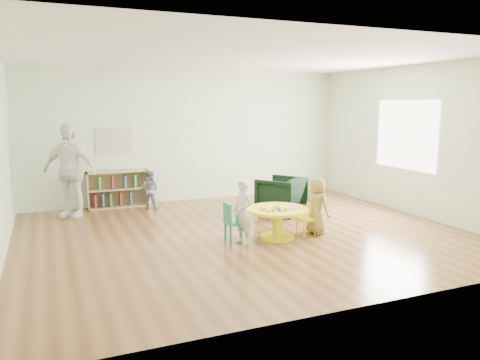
{
  "coord_description": "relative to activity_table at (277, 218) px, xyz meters",
  "views": [
    {
      "loc": [
        -2.89,
        -6.75,
        2.09
      ],
      "look_at": [
        -0.21,
        -0.3,
        0.95
      ],
      "focal_mm": 35.0,
      "sensor_mm": 36.0,
      "label": 1
    }
  ],
  "objects": [
    {
      "name": "child_right",
      "position": [
        0.71,
        -0.0,
        0.13
      ],
      "size": [
        0.38,
        0.5,
        0.92
      ],
      "primitive_type": "imported",
      "rotation": [
        0.0,
        0.0,
        1.79
      ],
      "color": "yellow",
      "rests_on": "ground"
    },
    {
      "name": "adult_caretaker",
      "position": [
        -2.9,
        2.72,
        0.54
      ],
      "size": [
        1.09,
        0.91,
        1.74
      ],
      "primitive_type": "imported",
      "rotation": [
        0.0,
        0.0,
        -0.58
      ],
      "color": "white",
      "rests_on": "ground"
    },
    {
      "name": "room",
      "position": [
        -0.37,
        0.42,
        1.56
      ],
      "size": [
        7.1,
        7.0,
        2.8
      ],
      "color": "brown",
      "rests_on": "ground"
    },
    {
      "name": "kid_chair_left",
      "position": [
        -0.71,
        0.09,
        -0.01
      ],
      "size": [
        0.34,
        0.34,
        0.61
      ],
      "rotation": [
        0.0,
        0.0,
        -1.63
      ],
      "color": "#198D67",
      "rests_on": "ground"
    },
    {
      "name": "child_left",
      "position": [
        -0.61,
        -0.06,
        0.15
      ],
      "size": [
        0.33,
        0.41,
        0.97
      ],
      "primitive_type": "imported",
      "rotation": [
        0.0,
        0.0,
        -1.25
      ],
      "color": "silver",
      "rests_on": "ground"
    },
    {
      "name": "armchair",
      "position": [
        0.81,
        1.42,
        0.03
      ],
      "size": [
        1.08,
        1.09,
        0.72
      ],
      "primitive_type": "imported",
      "rotation": [
        0.0,
        0.0,
        3.76
      ],
      "color": "black",
      "rests_on": "ground"
    },
    {
      "name": "toddler",
      "position": [
        -1.4,
        2.85,
        0.06
      ],
      "size": [
        0.48,
        0.46,
        0.78
      ],
      "primitive_type": "imported",
      "rotation": [
        0.0,
        0.0,
        2.55
      ],
      "color": "#171639",
      "rests_on": "ground"
    },
    {
      "name": "alphabet_poster",
      "position": [
        -1.98,
        3.4,
        1.02
      ],
      "size": [
        0.74,
        0.01,
        0.54
      ],
      "color": "silver",
      "rests_on": "ground"
    },
    {
      "name": "activity_table",
      "position": [
        0.0,
        0.0,
        0.0
      ],
      "size": [
        0.96,
        0.96,
        0.53
      ],
      "rotation": [
        0.0,
        0.0,
        0.08
      ],
      "color": "#FCF315",
      "rests_on": "ground"
    },
    {
      "name": "kid_chair_right",
      "position": [
        0.58,
        0.05,
        -0.06
      ],
      "size": [
        0.29,
        0.29,
        0.5
      ],
      "rotation": [
        0.0,
        0.0,
        1.65
      ],
      "color": "#FCF315",
      "rests_on": "ground"
    },
    {
      "name": "bookshelf",
      "position": [
        -1.99,
        3.28,
        0.03
      ],
      "size": [
        1.2,
        0.3,
        0.75
      ],
      "color": "tan",
      "rests_on": "ground"
    }
  ]
}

